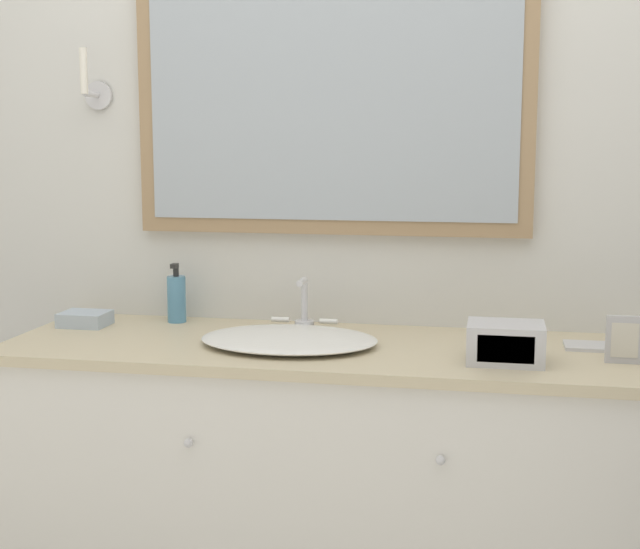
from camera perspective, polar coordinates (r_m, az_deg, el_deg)
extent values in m
cube|color=silver|center=(2.80, 2.06, 5.54)|extent=(8.00, 0.06, 2.55)
cube|color=#997A56|center=(2.76, 0.69, 10.80)|extent=(1.23, 0.04, 0.79)
cube|color=#9EA8B2|center=(2.74, 0.61, 10.82)|extent=(1.14, 0.01, 0.70)
cylinder|color=silver|center=(3.00, -13.99, 11.06)|extent=(0.09, 0.01, 0.09)
cylinder|color=silver|center=(2.96, -14.41, 11.09)|extent=(0.02, 0.10, 0.02)
cylinder|color=white|center=(2.92, -14.89, 12.49)|extent=(0.02, 0.02, 0.14)
cube|color=silver|center=(2.66, 0.78, -13.77)|extent=(1.82, 0.57, 0.82)
cube|color=#C6B793|center=(2.53, 0.80, -4.84)|extent=(1.87, 0.61, 0.03)
sphere|color=silver|center=(2.39, -8.43, -10.62)|extent=(0.02, 0.02, 0.02)
sphere|color=silver|center=(2.27, 7.73, -11.70)|extent=(0.02, 0.02, 0.02)
ellipsoid|color=white|center=(2.52, -2.00, -4.15)|extent=(0.50, 0.38, 0.03)
cylinder|color=silver|center=(2.72, -1.00, -3.27)|extent=(0.06, 0.06, 0.03)
cylinder|color=silver|center=(2.70, -1.00, -1.66)|extent=(0.02, 0.02, 0.12)
cylinder|color=silver|center=(2.66, -1.17, -0.47)|extent=(0.02, 0.07, 0.02)
cylinder|color=white|center=(2.73, -2.54, -2.89)|extent=(0.05, 0.02, 0.02)
cylinder|color=white|center=(2.70, 0.56, -3.02)|extent=(0.05, 0.02, 0.02)
cylinder|color=teal|center=(2.87, -9.17, -1.57)|extent=(0.06, 0.06, 0.15)
cylinder|color=black|center=(2.85, -9.21, 0.24)|extent=(0.02, 0.02, 0.04)
cube|color=black|center=(2.84, -9.30, 0.55)|extent=(0.02, 0.03, 0.01)
cube|color=#BCBCC1|center=(2.37, 11.79, -4.30)|extent=(0.20, 0.15, 0.10)
cube|color=black|center=(2.30, 11.80, -4.70)|extent=(0.14, 0.01, 0.07)
cube|color=#B2B2B7|center=(2.44, 18.90, -3.97)|extent=(0.09, 0.01, 0.13)
cube|color=beige|center=(2.43, 18.92, -4.01)|extent=(0.07, 0.00, 0.09)
cube|color=#A8B7C6|center=(2.88, -14.81, -2.76)|extent=(0.14, 0.12, 0.04)
cube|color=silver|center=(2.60, 17.43, -4.43)|extent=(0.19, 0.11, 0.01)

